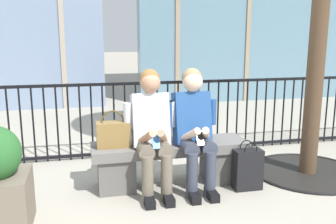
{
  "coord_description": "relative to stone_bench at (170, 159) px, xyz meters",
  "views": [
    {
      "loc": [
        -0.84,
        -3.55,
        1.54
      ],
      "look_at": [
        0.0,
        0.1,
        0.75
      ],
      "focal_mm": 39.61,
      "sensor_mm": 36.0,
      "label": 1
    }
  ],
  "objects": [
    {
      "name": "ground_plane",
      "position": [
        0.0,
        0.0,
        -0.27
      ],
      "size": [
        60.0,
        60.0,
        0.0
      ],
      "primitive_type": "plane",
      "color": "#A8A091"
    },
    {
      "name": "stone_bench",
      "position": [
        0.0,
        0.0,
        0.0
      ],
      "size": [
        1.6,
        0.44,
        0.45
      ],
      "color": "slate",
      "rests_on": "ground"
    },
    {
      "name": "seated_person_with_phone",
      "position": [
        -0.21,
        -0.13,
        0.38
      ],
      "size": [
        0.52,
        0.66,
        1.21
      ],
      "color": "#6B6051",
      "rests_on": "ground"
    },
    {
      "name": "seated_person_companion",
      "position": [
        0.21,
        -0.13,
        0.38
      ],
      "size": [
        0.52,
        0.66,
        1.21
      ],
      "color": "#383D4C",
      "rests_on": "ground"
    },
    {
      "name": "handbag_on_bench",
      "position": [
        -0.58,
        -0.01,
        0.31
      ],
      "size": [
        0.32,
        0.17,
        0.37
      ],
      "color": "olive",
      "rests_on": "stone_bench"
    },
    {
      "name": "shopping_bag",
      "position": [
        0.73,
        -0.3,
        -0.06
      ],
      "size": [
        0.28,
        0.15,
        0.5
      ],
      "color": "black",
      "rests_on": "ground"
    },
    {
      "name": "plaza_railing",
      "position": [
        -0.0,
        1.02,
        0.21
      ],
      "size": [
        9.0,
        0.04,
        0.96
      ],
      "color": "black",
      "rests_on": "ground"
    }
  ]
}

